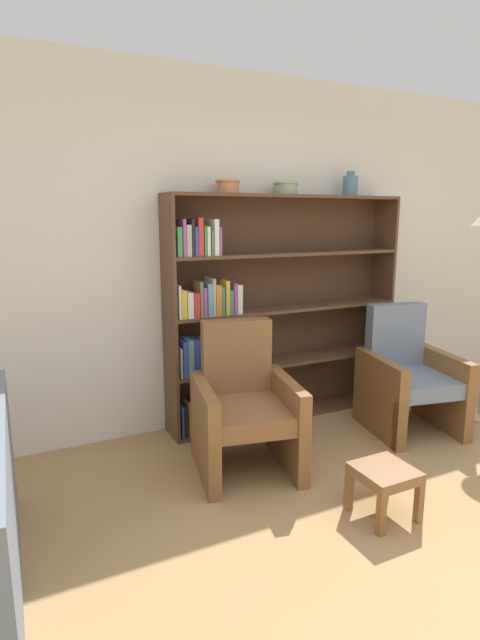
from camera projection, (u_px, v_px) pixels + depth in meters
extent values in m
cube|color=silver|center=(246.00, 253.00, 4.05)|extent=(12.00, 0.06, 2.75)
cube|color=brown|center=(170.00, 321.00, 3.67)|extent=(0.02, 0.30, 1.83)
cube|color=brown|center=(381.00, 301.00, 4.53)|extent=(0.02, 0.30, 1.83)
cube|color=brown|center=(289.00, 197.00, 3.92)|extent=(1.98, 0.30, 0.02)
cube|color=brown|center=(284.00, 413.00, 4.28)|extent=(1.98, 0.30, 0.03)
cube|color=#492F1E|center=(278.00, 307.00, 4.23)|extent=(1.98, 0.01, 1.83)
cube|color=#334CB2|center=(179.00, 419.00, 3.81)|extent=(0.02, 0.19, 0.25)
cube|color=black|center=(182.00, 418.00, 3.83)|extent=(0.02, 0.19, 0.25)
cube|color=orange|center=(187.00, 417.00, 3.82)|extent=(0.02, 0.15, 0.26)
cube|color=white|center=(192.00, 423.00, 3.83)|extent=(0.04, 0.13, 0.17)
cube|color=orange|center=(197.00, 417.00, 3.88)|extent=(0.04, 0.19, 0.22)
cube|color=#994C99|center=(202.00, 414.00, 3.89)|extent=(0.04, 0.18, 0.27)
cube|color=#B2A899|center=(209.00, 415.00, 3.89)|extent=(0.04, 0.14, 0.25)
cube|color=#4C756B|center=(214.00, 414.00, 3.90)|extent=(0.03, 0.12, 0.25)
cube|color=#B2A899|center=(216.00, 414.00, 3.94)|extent=(0.02, 0.18, 0.22)
cube|color=#669EB2|center=(219.00, 413.00, 3.96)|extent=(0.02, 0.20, 0.22)
cube|color=#388C47|center=(224.00, 409.00, 3.97)|extent=(0.04, 0.19, 0.28)
cube|color=#994C99|center=(230.00, 414.00, 3.98)|extent=(0.04, 0.15, 0.19)
cube|color=brown|center=(285.00, 360.00, 4.19)|extent=(1.98, 0.30, 0.03)
cube|color=#B2A899|center=(179.00, 362.00, 3.70)|extent=(0.02, 0.15, 0.23)
cube|color=#334CB2|center=(183.00, 359.00, 3.70)|extent=(0.04, 0.13, 0.27)
cube|color=#669EB2|center=(188.00, 357.00, 3.74)|extent=(0.04, 0.18, 0.28)
cube|color=#334CB2|center=(194.00, 356.00, 3.76)|extent=(0.04, 0.17, 0.28)
cube|color=#B2A899|center=(198.00, 359.00, 3.79)|extent=(0.03, 0.19, 0.22)
cube|color=white|center=(203.00, 356.00, 3.79)|extent=(0.03, 0.16, 0.27)
cube|color=#4C756B|center=(207.00, 357.00, 3.82)|extent=(0.02, 0.19, 0.23)
cube|color=gold|center=(212.00, 361.00, 3.82)|extent=(0.04, 0.14, 0.17)
cube|color=red|center=(216.00, 354.00, 3.85)|extent=(0.04, 0.19, 0.26)
cube|color=#388C47|center=(220.00, 354.00, 3.87)|extent=(0.02, 0.19, 0.24)
cube|color=black|center=(224.00, 359.00, 3.87)|extent=(0.02, 0.16, 0.18)
cube|color=#994C99|center=(227.00, 358.00, 3.89)|extent=(0.03, 0.18, 0.18)
cube|color=brown|center=(286.00, 308.00, 4.10)|extent=(1.98, 0.30, 0.02)
cube|color=white|center=(177.00, 302.00, 3.60)|extent=(0.02, 0.13, 0.24)
cube|color=gold|center=(180.00, 303.00, 3.64)|extent=(0.04, 0.19, 0.21)
cube|color=white|center=(187.00, 304.00, 3.65)|extent=(0.04, 0.16, 0.19)
cube|color=red|center=(193.00, 304.00, 3.69)|extent=(0.04, 0.20, 0.18)
cube|color=#7F6B4C|center=(198.00, 299.00, 3.68)|extent=(0.02, 0.16, 0.26)
cube|color=#994C99|center=(201.00, 301.00, 3.71)|extent=(0.03, 0.18, 0.22)
cube|color=#669EB2|center=(206.00, 299.00, 3.73)|extent=(0.04, 0.19, 0.24)
cube|color=#B2A899|center=(210.00, 296.00, 3.73)|extent=(0.02, 0.18, 0.28)
cube|color=orange|center=(216.00, 300.00, 3.73)|extent=(0.04, 0.14, 0.23)
cube|color=#4C756B|center=(220.00, 300.00, 3.76)|extent=(0.02, 0.15, 0.21)
cube|color=gold|center=(225.00, 297.00, 3.76)|extent=(0.03, 0.12, 0.26)
cube|color=#4C756B|center=(229.00, 302.00, 3.78)|extent=(0.03, 0.13, 0.19)
cube|color=#994C99|center=(231.00, 298.00, 3.81)|extent=(0.03, 0.18, 0.23)
cube|color=white|center=(237.00, 299.00, 3.80)|extent=(0.04, 0.13, 0.22)
cube|color=brown|center=(288.00, 254.00, 4.01)|extent=(1.98, 0.30, 0.02)
cube|color=#388C47|center=(177.00, 242.00, 3.51)|extent=(0.04, 0.13, 0.21)
cube|color=#994C99|center=(181.00, 238.00, 3.55)|extent=(0.02, 0.18, 0.26)
cube|color=#B2A899|center=(185.00, 241.00, 3.56)|extent=(0.04, 0.17, 0.22)
cube|color=black|center=(189.00, 238.00, 3.58)|extent=(0.02, 0.18, 0.26)
cube|color=#334CB2|center=(192.00, 241.00, 3.60)|extent=(0.02, 0.19, 0.21)
cube|color=red|center=(197.00, 237.00, 3.60)|extent=(0.04, 0.17, 0.27)
cube|color=#388C47|center=(202.00, 241.00, 3.61)|extent=(0.02, 0.17, 0.22)
cube|color=white|center=(204.00, 241.00, 3.64)|extent=(0.02, 0.20, 0.21)
cube|color=#4C756B|center=(209.00, 243.00, 3.63)|extent=(0.02, 0.14, 0.18)
cube|color=white|center=(212.00, 237.00, 3.65)|extent=(0.04, 0.18, 0.26)
cube|color=#994C99|center=(217.00, 241.00, 3.66)|extent=(0.02, 0.14, 0.20)
cylinder|color=#C67547|center=(228.00, 187.00, 3.68)|extent=(0.16, 0.16, 0.09)
torus|color=#C67547|center=(228.00, 181.00, 3.67)|extent=(0.18, 0.18, 0.02)
cylinder|color=gray|center=(286.00, 189.00, 3.89)|extent=(0.18, 0.18, 0.09)
torus|color=gray|center=(286.00, 183.00, 3.88)|extent=(0.20, 0.20, 0.02)
cylinder|color=slate|center=(350.00, 186.00, 4.15)|extent=(0.12, 0.12, 0.16)
cylinder|color=slate|center=(351.00, 174.00, 4.13)|extent=(0.07, 0.07, 0.04)
cube|color=brown|center=(303.00, 460.00, 3.09)|extent=(0.08, 0.08, 0.37)
cube|color=brown|center=(213.00, 471.00, 2.96)|extent=(0.08, 0.08, 0.37)
cube|color=brown|center=(273.00, 421.00, 3.67)|extent=(0.08, 0.08, 0.37)
cube|color=brown|center=(197.00, 429.00, 3.53)|extent=(0.08, 0.08, 0.37)
cube|color=brown|center=(247.00, 413.00, 3.27)|extent=(0.60, 0.73, 0.12)
cube|color=brown|center=(236.00, 358.00, 3.47)|extent=(0.49, 0.22, 0.54)
cube|color=brown|center=(287.00, 423.00, 3.36)|extent=(0.22, 0.68, 0.61)
cube|color=brown|center=(205.00, 431.00, 3.22)|extent=(0.22, 0.68, 0.61)
cube|color=brown|center=(467.00, 419.00, 3.72)|extent=(0.08, 0.08, 0.37)
cube|color=brown|center=(399.00, 427.00, 3.58)|extent=(0.08, 0.08, 0.37)
cube|color=brown|center=(419.00, 392.00, 4.30)|extent=(0.08, 0.08, 0.37)
cube|color=brown|center=(359.00, 397.00, 4.16)|extent=(0.08, 0.08, 0.37)
cube|color=slate|center=(412.00, 381.00, 3.89)|extent=(0.60, 0.72, 0.12)
cube|color=slate|center=(395.00, 336.00, 4.10)|extent=(0.49, 0.22, 0.54)
cube|color=brown|center=(442.00, 390.00, 3.98)|extent=(0.22, 0.68, 0.61)
cube|color=brown|center=(379.00, 396.00, 3.85)|extent=(0.22, 0.68, 0.61)
cylinder|color=tan|center=(480.00, 415.00, 4.24)|extent=(0.32, 0.32, 0.02)
cube|color=brown|center=(349.00, 491.00, 2.88)|extent=(0.04, 0.04, 0.23)
cube|color=brown|center=(385.00, 480.00, 3.00)|extent=(0.04, 0.04, 0.23)
cube|color=brown|center=(381.00, 515.00, 2.64)|extent=(0.04, 0.04, 0.23)
cube|color=brown|center=(419.00, 503.00, 2.76)|extent=(0.04, 0.04, 0.23)
cube|color=brown|center=(385.00, 473.00, 2.79)|extent=(0.31, 0.31, 0.06)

